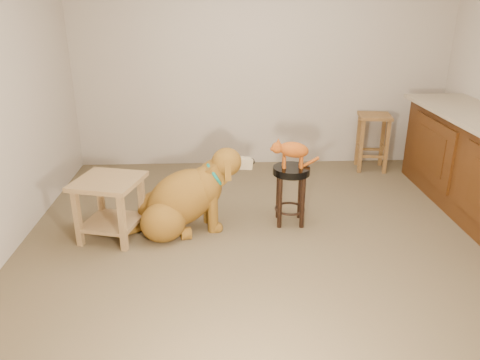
{
  "coord_description": "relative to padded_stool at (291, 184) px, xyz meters",
  "views": [
    {
      "loc": [
        -0.54,
        -3.62,
        1.96
      ],
      "look_at": [
        -0.36,
        0.24,
        0.45
      ],
      "focal_mm": 35.0,
      "sensor_mm": 36.0,
      "label": 1
    }
  ],
  "objects": [
    {
      "name": "floor",
      "position": [
        -0.1,
        -0.28,
        -0.39
      ],
      "size": [
        4.5,
        4.0,
        0.01
      ],
      "primitive_type": "cube",
      "color": "brown",
      "rests_on": "ground"
    },
    {
      "name": "room_shell",
      "position": [
        -0.1,
        -0.28,
        1.29
      ],
      "size": [
        4.54,
        4.04,
        2.62
      ],
      "color": "#AB9D8A",
      "rests_on": "ground"
    },
    {
      "name": "padded_stool",
      "position": [
        0.0,
        0.0,
        0.0
      ],
      "size": [
        0.33,
        0.33,
        0.55
      ],
      "rotation": [
        0.0,
        0.0,
        -0.06
      ],
      "color": "black",
      "rests_on": "ground"
    },
    {
      "name": "wood_stool",
      "position": [
        1.2,
        1.41,
        -0.04
      ],
      "size": [
        0.42,
        0.42,
        0.68
      ],
      "rotation": [
        0.0,
        0.0,
        -0.15
      ],
      "color": "brown",
      "rests_on": "ground"
    },
    {
      "name": "side_table",
      "position": [
        -1.58,
        -0.21,
        -0.03
      ],
      "size": [
        0.64,
        0.64,
        0.54
      ],
      "rotation": [
        0.0,
        0.0,
        -0.26
      ],
      "color": "olive",
      "rests_on": "ground"
    },
    {
      "name": "golden_retriever",
      "position": [
        -0.97,
        -0.1,
        -0.09
      ],
      "size": [
        1.23,
        0.68,
        0.79
      ],
      "rotation": [
        0.0,
        0.0,
        0.22
      ],
      "color": "brown",
      "rests_on": "ground"
    },
    {
      "name": "tabby_kitten",
      "position": [
        -0.01,
        0.0,
        0.31
      ],
      "size": [
        0.46,
        0.16,
        0.29
      ],
      "rotation": [
        0.0,
        0.0,
        -0.06
      ],
      "color": "#913E0E",
      "rests_on": "padded_stool"
    }
  ]
}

